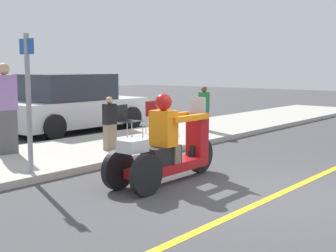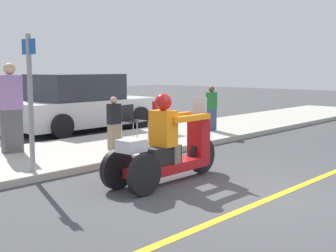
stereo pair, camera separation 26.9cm
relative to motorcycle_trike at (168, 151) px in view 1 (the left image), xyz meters
The scene contains 11 objects.
ground_plane 1.77m from the motorcycle_trike, 81.01° to the right, with size 60.00×60.00×0.00m, color #424244.
lane_stripe 1.75m from the motorcycle_trike, 89.68° to the right, with size 24.00×0.12×0.01m.
sidewalk_strip 2.97m from the motorcycle_trike, 84.81° to the left, with size 28.00×2.80×0.12m.
motorcycle_trike is the anchor object (origin of this frame).
spectator_end_of_line 3.68m from the motorcycle_trike, 99.28° to the left, with size 0.47×0.35×1.76m.
spectator_far_back 2.51m from the motorcycle_trike, 67.57° to the left, with size 0.27×0.18×1.09m.
spectator_near_curb 5.31m from the motorcycle_trike, 29.04° to the left, with size 0.28×0.17×1.18m.
folding_chair_curbside 3.61m from the motorcycle_trike, 55.02° to the left, with size 0.53×0.53×0.82m.
folding_chair_set_back 4.67m from the motorcycle_trike, 43.47° to the left, with size 0.47×0.47×0.82m.
parked_car_lot_left 6.56m from the motorcycle_trike, 64.01° to the left, with size 4.29×2.09×1.61m.
street_sign 2.34m from the motorcycle_trike, 126.02° to the left, with size 0.08×0.36×2.20m.
Camera 1 is at (-5.81, -2.91, 1.80)m, focal length 50.00 mm.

